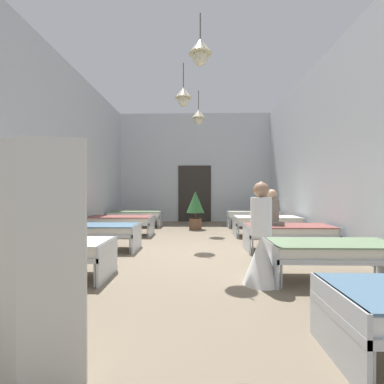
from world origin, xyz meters
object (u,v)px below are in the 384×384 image
(nurse_near_aisle, at_px, (261,247))
(patient_seated_primary, at_px, (272,212))
(bed_right_row_1, at_px, (332,251))
(bed_right_row_2, at_px, (289,231))
(bed_left_row_1, at_px, (48,249))
(bed_left_row_4, at_px, (136,215))
(bed_left_row_2, at_px, (96,231))
(bed_right_row_3, at_px, (266,221))
(bed_left_row_3, at_px, (121,221))
(bed_right_row_4, at_px, (253,215))
(potted_plant, at_px, (195,206))

(nurse_near_aisle, distance_m, patient_seated_primary, 2.31)
(bed_right_row_1, xyz_separation_m, bed_right_row_2, (0.00, 1.89, 0.00))
(bed_left_row_1, bearing_deg, bed_left_row_4, 90.00)
(bed_right_row_2, distance_m, patient_seated_primary, 0.56)
(patient_seated_primary, bearing_deg, nurse_near_aisle, -109.27)
(bed_left_row_2, height_order, bed_right_row_3, same)
(bed_right_row_1, xyz_separation_m, bed_left_row_3, (-4.33, 3.78, 0.00))
(bed_right_row_4, distance_m, nurse_near_aisle, 5.96)
(bed_right_row_2, height_order, bed_left_row_3, same)
(bed_right_row_3, distance_m, patient_seated_primary, 1.88)
(bed_left_row_2, height_order, potted_plant, potted_plant)
(bed_right_row_2, bearing_deg, bed_left_row_3, 156.42)
(bed_right_row_3, distance_m, bed_right_row_4, 1.89)
(bed_left_row_3, bearing_deg, potted_plant, 29.79)
(bed_left_row_2, xyz_separation_m, bed_right_row_3, (4.33, 1.89, 0.00))
(nurse_near_aisle, bearing_deg, bed_left_row_4, -176.41)
(bed_right_row_1, height_order, bed_right_row_4, same)
(bed_left_row_1, height_order, bed_left_row_4, same)
(bed_left_row_3, relative_size, nurse_near_aisle, 1.28)
(bed_left_row_1, bearing_deg, patient_seated_primary, 26.43)
(nurse_near_aisle, height_order, patient_seated_primary, nurse_near_aisle)
(bed_left_row_3, distance_m, bed_left_row_4, 1.89)
(bed_right_row_4, distance_m, potted_plant, 2.23)
(bed_right_row_4, relative_size, patient_seated_primary, 2.38)
(nurse_near_aisle, bearing_deg, potted_plant, 165.62)
(bed_right_row_2, bearing_deg, bed_right_row_4, 90.00)
(bed_left_row_1, distance_m, bed_right_row_3, 5.74)
(bed_left_row_3, relative_size, bed_right_row_3, 1.00)
(bed_right_row_3, xyz_separation_m, bed_right_row_4, (0.00, 1.89, 0.00))
(bed_right_row_1, distance_m, bed_left_row_2, 4.72)
(bed_right_row_2, distance_m, bed_right_row_4, 3.78)
(bed_right_row_4, bearing_deg, bed_left_row_4, 180.00)
(bed_right_row_4, relative_size, nurse_near_aisle, 1.28)
(bed_left_row_4, height_order, potted_plant, potted_plant)
(nurse_near_aisle, xyz_separation_m, potted_plant, (-1.00, 5.23, 0.26))
(bed_left_row_1, height_order, bed_right_row_1, same)
(bed_left_row_1, distance_m, potted_plant, 5.52)
(bed_left_row_3, bearing_deg, patient_seated_primary, -24.36)
(bed_right_row_3, height_order, potted_plant, potted_plant)
(patient_seated_primary, bearing_deg, bed_right_row_1, -79.96)
(bed_left_row_3, bearing_deg, bed_left_row_1, -90.00)
(bed_right_row_2, bearing_deg, bed_left_row_2, 180.00)
(bed_left_row_2, xyz_separation_m, bed_right_row_2, (4.33, 0.00, 0.00))
(bed_left_row_2, distance_m, patient_seated_primary, 4.00)
(bed_left_row_2, xyz_separation_m, bed_left_row_4, (0.00, 3.78, 0.00))
(bed_left_row_1, xyz_separation_m, nurse_near_aisle, (3.22, -0.18, 0.09))
(bed_left_row_3, distance_m, bed_right_row_3, 4.33)
(bed_left_row_4, bearing_deg, bed_right_row_3, -23.58)
(bed_right_row_3, bearing_deg, potted_plant, 148.96)
(bed_right_row_3, distance_m, bed_left_row_4, 4.72)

